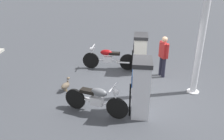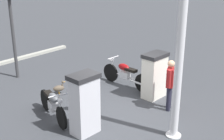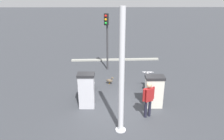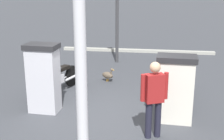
% 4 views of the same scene
% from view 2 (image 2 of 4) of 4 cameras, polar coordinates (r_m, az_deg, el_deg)
% --- Properties ---
extents(ground_plane, '(120.00, 120.00, 0.00)m').
position_cam_2_polar(ground_plane, '(9.30, 1.89, -7.83)').
color(ground_plane, '#383A3F').
extents(fuel_pump_near, '(0.59, 0.86, 1.51)m').
position_cam_2_polar(fuel_pump_near, '(10.07, 7.89, -0.98)').
color(fuel_pump_near, silver).
rests_on(fuel_pump_near, ground).
extents(fuel_pump_far, '(0.57, 0.76, 1.66)m').
position_cam_2_polar(fuel_pump_far, '(7.92, -5.17, -6.30)').
color(fuel_pump_far, silver).
rests_on(fuel_pump_far, ground).
extents(motorcycle_near_pump, '(2.21, 0.56, 0.97)m').
position_cam_2_polar(motorcycle_near_pump, '(10.93, 2.53, -0.76)').
color(motorcycle_near_pump, black).
rests_on(motorcycle_near_pump, ground).
extents(motorcycle_far_pump, '(1.89, 0.78, 0.95)m').
position_cam_2_polar(motorcycle_far_pump, '(8.90, -10.94, -6.28)').
color(motorcycle_far_pump, black).
rests_on(motorcycle_far_pump, ground).
extents(attendant_person, '(0.34, 0.55, 1.57)m').
position_cam_2_polar(attendant_person, '(9.26, 10.75, -2.22)').
color(attendant_person, '#1E1E2D').
rests_on(attendant_person, ground).
extents(wandering_duck, '(0.32, 0.45, 0.47)m').
position_cam_2_polar(wandering_duck, '(10.54, -9.85, -3.31)').
color(wandering_duck, brown).
rests_on(wandering_duck, ground).
extents(roadside_traffic_light, '(0.40, 0.30, 3.73)m').
position_cam_2_polar(roadside_traffic_light, '(11.77, -18.32, 10.24)').
color(roadside_traffic_light, '#38383A').
rests_on(roadside_traffic_light, ground).
extents(canopy_support_pole, '(0.40, 0.40, 4.63)m').
position_cam_2_polar(canopy_support_pole, '(7.39, 12.51, 3.01)').
color(canopy_support_pole, silver).
rests_on(canopy_support_pole, ground).
extents(road_edge_kerb, '(0.46, 6.69, 0.12)m').
position_cam_2_polar(road_edge_kerb, '(14.32, -19.02, 1.45)').
color(road_edge_kerb, '#9E9E93').
rests_on(road_edge_kerb, ground).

